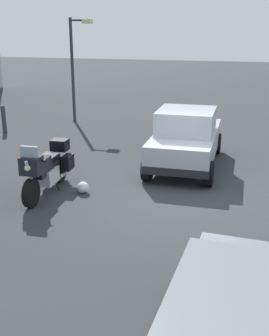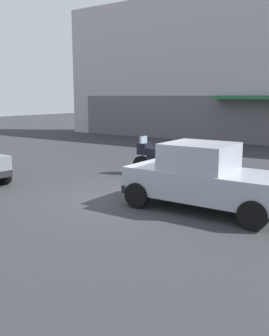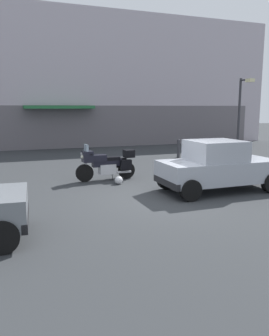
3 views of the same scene
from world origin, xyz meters
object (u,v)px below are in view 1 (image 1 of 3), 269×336
at_px(bollard_curbside, 4,118).
at_px(helmet, 83,187).
at_px(car_hatchback_near, 186,138).
at_px(streetlamp_curbside, 76,59).
at_px(motorcycle, 46,168).

bearing_deg(bollard_curbside, helmet, -134.54).
bearing_deg(bollard_curbside, car_hatchback_near, -107.92).
bearing_deg(car_hatchback_near, streetlamp_curbside, 47.15).
bearing_deg(helmet, streetlamp_curbside, 22.59).
distance_m(helmet, car_hatchback_near, 3.44).
distance_m(helmet, streetlamp_curbside, 8.35).
height_order(motorcycle, streetlamp_curbside, streetlamp_curbside).
xyz_separation_m(car_hatchback_near, streetlamp_curbside, (4.71, 5.13, 1.73)).
bearing_deg(streetlamp_curbside, motorcycle, -163.47).
bearing_deg(motorcycle, streetlamp_curbside, -165.18).
bearing_deg(streetlamp_curbside, helmet, -157.41).
height_order(motorcycle, car_hatchback_near, car_hatchback_near).
bearing_deg(bollard_curbside, motorcycle, -140.68).
xyz_separation_m(motorcycle, car_hatchback_near, (2.86, -2.88, 0.19)).
height_order(streetlamp_curbside, bollard_curbside, streetlamp_curbside).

